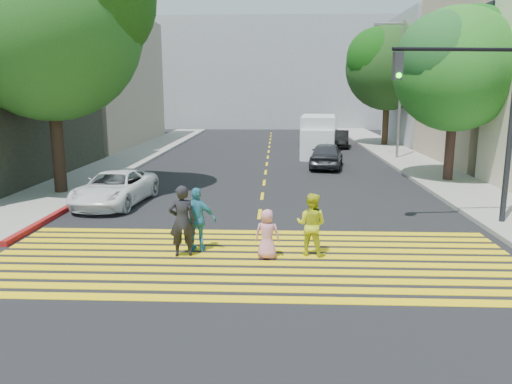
# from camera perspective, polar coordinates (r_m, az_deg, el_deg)

# --- Properties ---
(ground) EXTENTS (120.00, 120.00, 0.00)m
(ground) POSITION_cam_1_polar(r_m,az_deg,el_deg) (11.59, -0.63, -9.80)
(ground) COLOR black
(sidewalk_left) EXTENTS (3.00, 40.00, 0.15)m
(sidewalk_left) POSITION_cam_1_polar(r_m,az_deg,el_deg) (34.26, -13.02, 4.32)
(sidewalk_left) COLOR gray
(sidewalk_left) RESTS_ON ground
(sidewalk_right) EXTENTS (3.00, 60.00, 0.15)m
(sidewalk_right) POSITION_cam_1_polar(r_m,az_deg,el_deg) (27.28, 19.27, 2.17)
(sidewalk_right) COLOR gray
(sidewalk_right) RESTS_ON ground
(curb_red) EXTENTS (0.20, 8.00, 0.16)m
(curb_red) POSITION_cam_1_polar(r_m,az_deg,el_deg) (18.83, -21.08, -1.93)
(curb_red) COLOR maroon
(curb_red) RESTS_ON ground
(crosswalk) EXTENTS (13.40, 5.30, 0.01)m
(crosswalk) POSITION_cam_1_polar(r_m,az_deg,el_deg) (12.78, -0.33, -7.69)
(crosswalk) COLOR yellow
(crosswalk) RESTS_ON ground
(lane_line) EXTENTS (0.12, 34.40, 0.01)m
(lane_line) POSITION_cam_1_polar(r_m,az_deg,el_deg) (33.55, 1.40, 4.34)
(lane_line) COLOR yellow
(lane_line) RESTS_ON ground
(building_left_tan) EXTENTS (12.00, 16.00, 10.00)m
(building_left_tan) POSITION_cam_1_polar(r_m,az_deg,el_deg) (42.18, -21.21, 11.86)
(building_left_tan) COLOR tan
(building_left_tan) RESTS_ON ground
(building_right_grey) EXTENTS (10.00, 10.00, 10.00)m
(building_right_grey) POSITION_cam_1_polar(r_m,az_deg,el_deg) (43.26, 22.37, 11.75)
(building_right_grey) COLOR gray
(building_right_grey) RESTS_ON ground
(backdrop_block) EXTENTS (30.00, 8.00, 12.00)m
(backdrop_block) POSITION_cam_1_polar(r_m,az_deg,el_deg) (58.81, 1.89, 13.30)
(backdrop_block) COLOR gray
(backdrop_block) RESTS_ON ground
(tree_left) EXTENTS (8.57, 8.04, 10.35)m
(tree_left) POSITION_cam_1_polar(r_m,az_deg,el_deg) (21.72, -22.45, 18.03)
(tree_left) COLOR black
(tree_left) RESTS_ON ground
(tree_right_near) EXTENTS (7.16, 7.14, 8.00)m
(tree_right_near) POSITION_cam_1_polar(r_m,az_deg,el_deg) (24.60, 22.02, 13.52)
(tree_right_near) COLOR black
(tree_right_near) RESTS_ON ground
(tree_right_far) EXTENTS (8.14, 8.04, 9.22)m
(tree_right_far) POSITION_cam_1_polar(r_m,az_deg,el_deg) (39.61, 15.00, 14.09)
(tree_right_far) COLOR black
(tree_right_far) RESTS_ON ground
(pedestrian_man) EXTENTS (0.76, 0.57, 1.87)m
(pedestrian_man) POSITION_cam_1_polar(r_m,az_deg,el_deg) (12.93, -8.45, -3.31)
(pedestrian_man) COLOR black
(pedestrian_man) RESTS_ON ground
(pedestrian_woman) EXTENTS (0.96, 0.85, 1.65)m
(pedestrian_woman) POSITION_cam_1_polar(r_m,az_deg,el_deg) (12.97, 6.32, -3.70)
(pedestrian_woman) COLOR #C2CB1D
(pedestrian_woman) RESTS_ON ground
(pedestrian_child) EXTENTS (0.66, 0.47, 1.29)m
(pedestrian_child) POSITION_cam_1_polar(r_m,az_deg,el_deg) (12.68, 1.29, -4.83)
(pedestrian_child) COLOR pink
(pedestrian_child) RESTS_ON ground
(pedestrian_extra) EXTENTS (1.05, 0.53, 1.72)m
(pedestrian_extra) POSITION_cam_1_polar(r_m,az_deg,el_deg) (13.30, -6.72, -3.16)
(pedestrian_extra) COLOR teal
(pedestrian_extra) RESTS_ON ground
(white_sedan) EXTENTS (2.51, 4.70, 1.26)m
(white_sedan) POSITION_cam_1_polar(r_m,az_deg,el_deg) (19.37, -15.84, 0.43)
(white_sedan) COLOR white
(white_sedan) RESTS_ON ground
(dark_car_near) EXTENTS (2.36, 4.43, 1.44)m
(dark_car_near) POSITION_cam_1_polar(r_m,az_deg,el_deg) (27.81, 8.07, 4.21)
(dark_car_near) COLOR #27292E
(dark_car_near) RESTS_ON ground
(silver_car) EXTENTS (2.37, 4.60, 1.28)m
(silver_car) POSITION_cam_1_polar(r_m,az_deg,el_deg) (40.28, 6.41, 6.39)
(silver_car) COLOR #ADADAD
(silver_car) RESTS_ON ground
(dark_car_parked) EXTENTS (1.84, 3.97, 1.26)m
(dark_car_parked) POSITION_cam_1_polar(r_m,az_deg,el_deg) (38.11, 9.54, 6.00)
(dark_car_parked) COLOR black
(dark_car_parked) RESTS_ON ground
(white_van) EXTENTS (2.58, 5.68, 2.60)m
(white_van) POSITION_cam_1_polar(r_m,az_deg,el_deg) (32.62, 7.09, 6.23)
(white_van) COLOR silver
(white_van) RESTS_ON ground
(traffic_signal) EXTENTS (3.93, 0.77, 5.78)m
(traffic_signal) POSITION_cam_1_polar(r_m,az_deg,el_deg) (16.62, 24.18, 8.91)
(traffic_signal) COLOR #222328
(traffic_signal) RESTS_ON ground
(street_lamp) EXTENTS (1.86, 0.29, 8.22)m
(street_lamp) POSITION_cam_1_polar(r_m,az_deg,el_deg) (31.67, 15.94, 12.03)
(street_lamp) COLOR gray
(street_lamp) RESTS_ON ground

